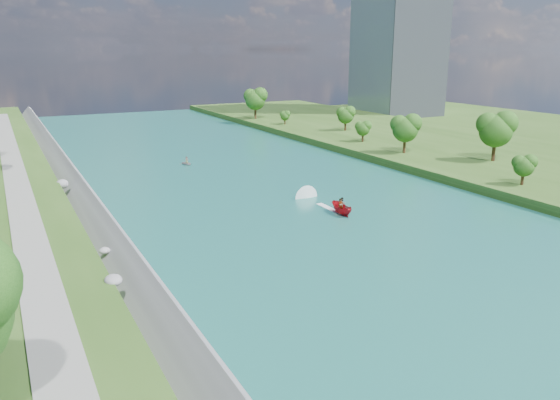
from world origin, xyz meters
TOP-DOWN VIEW (x-y plane):
  - ground at (0.00, 0.00)m, footprint 260.00×260.00m
  - river_water at (0.00, 20.00)m, footprint 55.00×240.00m
  - berm_east at (49.50, 20.00)m, footprint 44.00×240.00m
  - riprap_bank at (-25.85, 19.22)m, footprint 4.41×236.00m
  - riverside_path at (-32.50, 20.00)m, footprint 3.00×200.00m
  - office_tower at (82.50, 95.00)m, footprint 22.00×22.00m
  - trees_east at (37.45, 23.28)m, footprint 17.93×137.70m
  - motorboat at (4.11, 10.05)m, footprint 3.60×18.90m
  - raft at (-3.73, 47.82)m, footprint 2.38×3.03m

SIDE VIEW (x-z plane):
  - ground at x=0.00m, z-range 0.00..0.00m
  - river_water at x=0.00m, z-range 0.00..0.10m
  - raft at x=-3.73m, z-range -0.30..1.17m
  - berm_east at x=49.50m, z-range 0.00..1.50m
  - motorboat at x=4.11m, z-range -0.31..1.90m
  - riprap_bank at x=-25.85m, z-range -0.27..3.88m
  - riverside_path at x=-32.50m, z-range 3.50..3.60m
  - trees_east at x=37.45m, z-range 0.88..11.18m
  - office_tower at x=82.50m, z-range 0.00..60.00m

